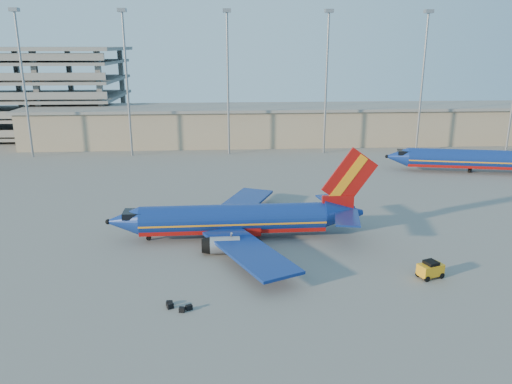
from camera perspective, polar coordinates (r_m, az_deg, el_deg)
ground at (r=60.84m, az=2.22°, el=-4.70°), size 220.00×220.00×0.00m
terminal_building at (r=116.86m, az=4.23°, el=7.77°), size 122.00×16.00×8.50m
light_mast_row at (r=103.09m, az=2.48°, el=14.03°), size 101.60×1.60×28.65m
aircraft_main at (r=58.63m, az=-1.89°, el=-3.14°), size 31.57×30.39×10.69m
aircraft_second at (r=96.85m, az=23.86°, el=3.47°), size 31.76×13.71×10.88m
baggage_tug at (r=52.21m, az=19.31°, el=-8.31°), size 2.76×2.18×1.73m
luggage_pile at (r=44.78m, az=-8.94°, el=-12.81°), size 2.39×1.75×0.47m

